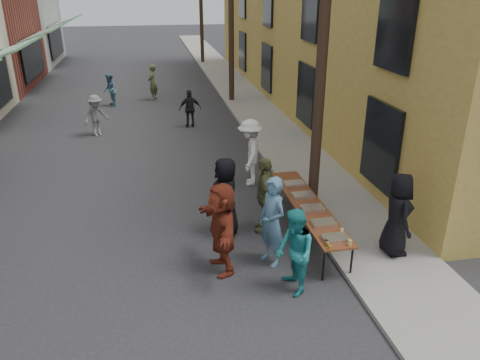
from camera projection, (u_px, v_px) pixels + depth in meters
name	position (u px, v px, depth m)	size (l,w,h in m)	color
ground	(147.00, 297.00, 8.80)	(120.00, 120.00, 0.00)	#28282B
sidewalk	(246.00, 100.00, 23.20)	(2.20, 60.00, 0.10)	gray
utility_pole_near	(324.00, 28.00, 10.50)	(0.26, 0.26, 9.00)	#2D2116
utility_pole_mid	(231.00, 4.00, 21.34)	(0.26, 0.26, 9.00)	#2D2116
serving_table	(308.00, 206.00, 10.75)	(0.70, 4.00, 0.75)	brown
catering_tray_sausage	(335.00, 238.00, 9.23)	(0.50, 0.33, 0.08)	maroon
catering_tray_foil_b	(323.00, 223.00, 9.82)	(0.50, 0.33, 0.08)	#B2B2B7
catering_tray_buns	(312.00, 208.00, 10.45)	(0.50, 0.33, 0.08)	tan
catering_tray_foil_d	(303.00, 195.00, 11.08)	(0.50, 0.33, 0.08)	#B2B2B7
catering_tray_buns_end	(294.00, 184.00, 11.72)	(0.50, 0.33, 0.08)	tan
condiment_jar_a	(330.00, 247.00, 8.92)	(0.07, 0.07, 0.08)	#A57F26
condiment_jar_b	(328.00, 245.00, 9.01)	(0.07, 0.07, 0.08)	#A57F26
condiment_jar_c	(326.00, 242.00, 9.10)	(0.07, 0.07, 0.08)	#A57F26
cup_stack	(350.00, 243.00, 9.03)	(0.08, 0.08, 0.12)	tan
guest_front_a	(225.00, 196.00, 10.69)	(0.91, 0.59, 1.86)	black
guest_front_b	(272.00, 222.00, 9.51)	(0.70, 0.46, 1.92)	teal
guest_front_c	(294.00, 252.00, 8.64)	(0.83, 0.64, 1.70)	teal
guest_front_d	(250.00, 152.00, 13.36)	(1.24, 0.71, 1.92)	white
guest_front_e	(265.00, 195.00, 10.83)	(1.07, 0.45, 1.83)	#646A3D
guest_queue_back	(222.00, 228.00, 9.27)	(1.78, 0.57, 1.92)	maroon
server	(397.00, 214.00, 9.72)	(0.89, 0.58, 1.81)	black
passerby_left	(96.00, 116.00, 17.69)	(1.02, 0.58, 1.57)	slate
passerby_mid	(190.00, 109.00, 18.77)	(0.89, 0.37, 1.51)	black
passerby_right	(153.00, 82.00, 23.05)	(0.64, 0.42, 1.75)	#495732
passerby_far	(110.00, 90.00, 21.92)	(0.74, 0.58, 1.53)	teal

